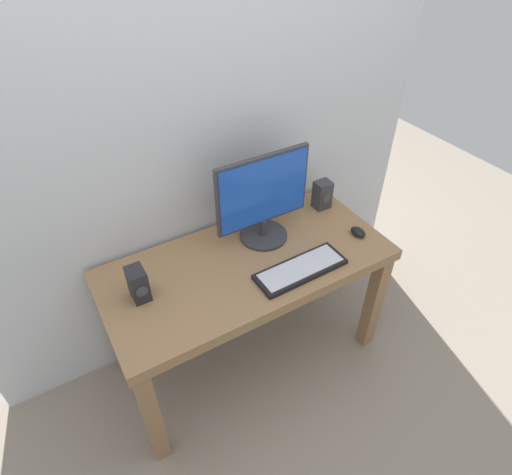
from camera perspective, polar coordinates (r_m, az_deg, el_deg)
ground_plane at (r=2.50m, az=-0.95°, el=-15.05°), size 6.00×6.00×0.00m
wall_back at (r=1.84m, az=-7.44°, el=22.20°), size 2.40×0.04×3.00m
desk at (r=2.04m, az=-1.14°, el=-5.22°), size 1.33×0.62×0.71m
monitor at (r=1.97m, az=0.94°, el=5.25°), size 0.47×0.23×0.44m
keyboard_primary at (r=1.92m, az=5.95°, el=-4.20°), size 0.43×0.16×0.02m
mouse at (r=2.16m, az=13.42°, el=0.74°), size 0.06×0.09×0.03m
speaker_right at (r=2.28m, az=8.81°, el=5.65°), size 0.08×0.08×0.15m
speaker_left at (r=1.82m, az=-15.42°, el=-5.98°), size 0.07×0.10×0.15m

